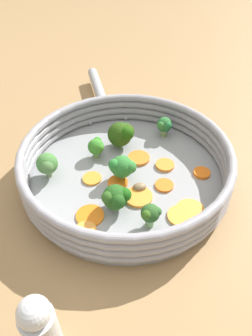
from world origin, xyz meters
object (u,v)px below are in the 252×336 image
carrot_slice_5 (120,183)px  broccoli_floret_3 (122,167)px  carrot_slice_0 (86,231)px  carrot_slice_3 (137,158)px  carrot_slice_4 (92,179)px  broccoli_floret_1 (47,164)px  broccoli_floret_6 (122,134)px  carrot_slice_1 (165,165)px  carrot_slice_2 (139,197)px  broccoli_floret_5 (164,125)px  carrot_slice_6 (190,210)px  carrot_slice_9 (181,216)px  carrot_slice_8 (164,185)px  mushroom_piece_0 (139,187)px  broccoli_floret_4 (150,214)px  salt_shaker (41,330)px  carrot_slice_10 (122,167)px  skillet (126,177)px  carrot_slice_11 (92,217)px  broccoli_floret_0 (116,198)px  carrot_slice_7 (202,173)px  broccoli_floret_2 (96,147)px

carrot_slice_5 → broccoli_floret_3: (0.00, -0.01, 0.03)m
carrot_slice_0 → carrot_slice_3: same height
carrot_slice_4 → broccoli_floret_1: (0.07, 0.03, 0.03)m
carrot_slice_4 → broccoli_floret_6: size_ratio=0.62×
carrot_slice_1 → carrot_slice_3: 0.05m
carrot_slice_2 → broccoli_floret_5: size_ratio=1.11×
broccoli_floret_1 → broccoli_floret_6: (-0.07, -0.14, 0.00)m
carrot_slice_6 → broccoli_floret_5: 0.20m
carrot_slice_4 → carrot_slice_9: 0.17m
carrot_slice_8 → mushroom_piece_0: bearing=41.7°
mushroom_piece_0 → broccoli_floret_4: bearing=130.3°
salt_shaker → carrot_slice_1: bearing=-87.3°
carrot_slice_0 → carrot_slice_10: carrot_slice_0 is taller
broccoli_floret_1 → broccoli_floret_6: broccoli_floret_6 is taller
carrot_slice_1 → broccoli_floret_6: bearing=-5.8°
carrot_slice_9 → broccoli_floret_3: size_ratio=0.89×
skillet → broccoli_floret_1: bearing=32.5°
skillet → broccoli_floret_5: 0.14m
carrot_slice_11 → salt_shaker: salt_shaker is taller
carrot_slice_8 → broccoli_floret_1: size_ratio=0.68×
carrot_slice_8 → broccoli_floret_0: (0.04, 0.09, 0.03)m
carrot_slice_0 → carrot_slice_2: 0.11m
carrot_slice_8 → carrot_slice_10: 0.09m
carrot_slice_1 → broccoli_floret_5: 0.10m
carrot_slice_4 → mushroom_piece_0: 0.09m
carrot_slice_6 → broccoli_floret_6: broccoli_floret_6 is taller
mushroom_piece_0 → skillet: bearing=-28.9°
skillet → broccoli_floret_6: bearing=-53.9°
carrot_slice_2 → carrot_slice_3: 0.10m
carrot_slice_4 → salt_shaker: 0.28m
carrot_slice_3 → carrot_slice_9: 0.16m
carrot_slice_1 → broccoli_floret_0: size_ratio=0.75×
broccoli_floret_6 → carrot_slice_4: bearing=91.3°
broccoli_floret_1 → broccoli_floret_3: same height
carrot_slice_3 → carrot_slice_6: bearing=153.2°
carrot_slice_3 → carrot_slice_5: bearing=95.1°
carrot_slice_7 → broccoli_floret_1: (0.23, 0.14, 0.03)m
broccoli_floret_4 → mushroom_piece_0: bearing=-49.7°
broccoli_floret_2 → carrot_slice_11: bearing=121.1°
carrot_slice_1 → mushroom_piece_0: size_ratio=1.49×
skillet → broccoli_floret_0: 0.09m
carrot_slice_7 → broccoli_floret_2: (0.19, 0.06, 0.02)m
carrot_slice_7 → broccoli_floret_5: (0.11, -0.07, 0.02)m
carrot_slice_7 → carrot_slice_10: (0.13, 0.06, -0.00)m
carrot_slice_6 → broccoli_floret_1: broccoli_floret_1 is taller
carrot_slice_8 → broccoli_floret_5: size_ratio=0.77×
broccoli_floret_6 → broccoli_floret_5: bearing=-127.2°
carrot_slice_4 → broccoli_floret_1: broccoli_floret_1 is taller
carrot_slice_3 → carrot_slice_7: size_ratio=1.37×
carrot_slice_11 → broccoli_floret_3: 0.10m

